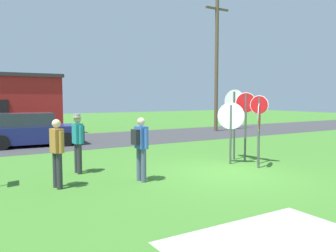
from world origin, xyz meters
TOP-DOWN VIEW (x-y plane):
  - ground_plane at (0.00, 0.00)m, footprint 80.00×80.00m
  - street_asphalt at (0.00, 9.73)m, footprint 60.00×6.40m
  - concrete_path at (-2.64, -4.24)m, footprint 3.20×2.40m
  - utility_pole at (7.82, 10.15)m, footprint 1.80×0.24m
  - parked_car_on_street at (-3.84, 9.09)m, footprint 4.42×2.26m
  - stop_sign_center_cluster at (1.04, 1.07)m, footprint 0.59×0.68m
  - stop_sign_leaning_left at (1.71, 1.07)m, footprint 0.44×0.56m
  - stop_sign_low_front at (1.70, 1.63)m, footprint 0.20×0.87m
  - stop_sign_far_back at (1.86, 0.62)m, footprint 0.27×0.58m
  - stop_sign_tallest at (1.35, 0.11)m, footprint 0.68×0.57m
  - person_near_signs at (-3.72, 2.29)m, footprint 0.32×0.57m
  - person_in_dark_shirt at (-2.60, 0.46)m, footprint 0.38×0.57m
  - person_holding_notes at (-4.64, 0.91)m, footprint 0.28×0.56m

SIDE VIEW (x-z plane):
  - ground_plane at x=0.00m, z-range 0.00..0.00m
  - concrete_path at x=-2.64m, z-range 0.00..0.01m
  - street_asphalt at x=0.00m, z-range 0.00..0.01m
  - parked_car_on_street at x=-3.84m, z-range -0.07..1.44m
  - person_holding_notes at x=-4.64m, z-range 0.11..1.80m
  - person_in_dark_shirt at x=-2.60m, z-range 0.14..1.83m
  - person_near_signs at x=-3.72m, z-range 0.12..1.85m
  - stop_sign_tallest at x=1.35m, z-range 0.37..2.40m
  - stop_sign_center_cluster at x=1.04m, z-range 0.38..2.42m
  - stop_sign_far_back at x=1.86m, z-range 0.38..2.66m
  - stop_sign_leaning_left at x=1.71m, z-range 0.42..2.81m
  - stop_sign_low_front at x=1.70m, z-range 0.48..2.98m
  - utility_pole at x=7.82m, z-range 0.18..8.69m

